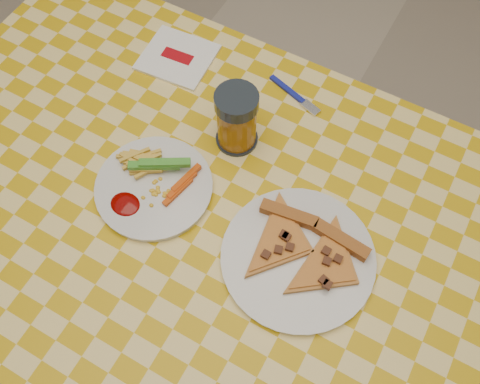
# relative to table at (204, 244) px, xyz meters

# --- Properties ---
(ground) EXTENTS (8.00, 8.00, 0.00)m
(ground) POSITION_rel_table_xyz_m (0.00, 0.00, -0.68)
(ground) COLOR beige
(ground) RESTS_ON ground
(table) EXTENTS (1.28, 0.88, 0.76)m
(table) POSITION_rel_table_xyz_m (0.00, 0.00, 0.00)
(table) COLOR silver
(table) RESTS_ON ground
(plate_left) EXTENTS (0.25, 0.25, 0.01)m
(plate_left) POSITION_rel_table_xyz_m (-0.11, 0.02, 0.08)
(plate_left) COLOR silver
(plate_left) RESTS_ON table
(plate_right) EXTENTS (0.31, 0.31, 0.01)m
(plate_right) POSITION_rel_table_xyz_m (0.17, 0.03, 0.08)
(plate_right) COLOR silver
(plate_right) RESTS_ON table
(fries_veggies) EXTENTS (0.17, 0.15, 0.04)m
(fries_veggies) POSITION_rel_table_xyz_m (-0.12, 0.04, 0.10)
(fries_veggies) COLOR gold
(fries_veggies) RESTS_ON plate_left
(pizza_slices) EXTENTS (0.23, 0.21, 0.02)m
(pizza_slices) POSITION_rel_table_xyz_m (0.18, 0.04, 0.09)
(pizza_slices) COLOR #C57D3C
(pizza_slices) RESTS_ON plate_right
(drink_glass) EXTENTS (0.08, 0.08, 0.13)m
(drink_glass) POSITION_rel_table_xyz_m (-0.04, 0.19, 0.14)
(drink_glass) COLOR black
(drink_glass) RESTS_ON table
(napkin) EXTENTS (0.15, 0.14, 0.01)m
(napkin) POSITION_rel_table_xyz_m (-0.25, 0.31, 0.08)
(napkin) COLOR white
(napkin) RESTS_ON table
(fork) EXTENTS (0.13, 0.05, 0.01)m
(fork) POSITION_rel_table_xyz_m (0.01, 0.34, 0.08)
(fork) COLOR #151E94
(fork) RESTS_ON table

